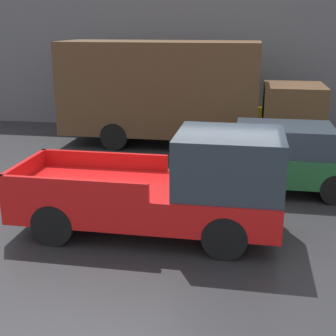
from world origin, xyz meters
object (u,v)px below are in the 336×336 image
Objects in this scene: delivery_truck at (178,91)px; pickup_truck at (173,187)px; newspaper_box at (260,119)px; car at (279,157)px.

pickup_truck is at bearing -81.78° from delivery_truck.
delivery_truck is 9.06× the size of newspaper_box.
pickup_truck is 7.35m from delivery_truck.
car is at bearing -86.85° from newspaper_box.
newspaper_box is (2.87, 2.57, -1.38)m from delivery_truck.
pickup_truck is at bearing -100.59° from newspaper_box.
car is 5.34m from delivery_truck.
pickup_truck is at bearing -125.38° from car.
newspaper_box is at bearing 79.41° from pickup_truck.
newspaper_box is (-0.37, 6.69, -0.36)m from car.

